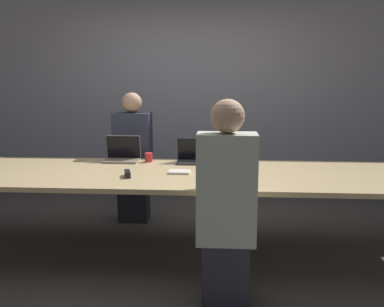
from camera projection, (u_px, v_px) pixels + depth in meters
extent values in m
plane|color=#4C4742|center=(174.00, 253.00, 3.87)|extent=(24.00, 24.00, 0.00)
cube|color=#9999A3|center=(190.00, 91.00, 5.61)|extent=(12.00, 0.06, 2.80)
cube|color=#D6B77F|center=(174.00, 174.00, 3.75)|extent=(4.66, 1.24, 0.04)
cube|color=#333338|center=(195.00, 162.00, 4.13)|extent=(0.35, 0.21, 0.02)
cube|color=#333338|center=(196.00, 149.00, 4.22)|extent=(0.36, 0.03, 0.21)
cube|color=black|center=(195.00, 149.00, 4.20)|extent=(0.35, 0.03, 0.21)
cylinder|color=#232328|center=(225.00, 159.00, 4.15)|extent=(0.08, 0.08, 0.08)
cube|color=silver|center=(230.00, 183.00, 3.31)|extent=(0.35, 0.24, 0.02)
cube|color=silver|center=(230.00, 169.00, 3.20)|extent=(0.36, 0.09, 0.23)
cube|color=#0F1933|center=(230.00, 170.00, 3.22)|extent=(0.35, 0.09, 0.23)
cube|color=#2D2D38|center=(225.00, 273.00, 2.97)|extent=(0.32, 0.24, 0.45)
cube|color=beige|center=(226.00, 189.00, 2.87)|extent=(0.40, 0.24, 0.75)
sphere|color=tan|center=(228.00, 116.00, 2.79)|extent=(0.23, 0.23, 0.23)
cube|color=gray|center=(122.00, 161.00, 4.21)|extent=(0.33, 0.23, 0.02)
cube|color=gray|center=(124.00, 147.00, 4.30)|extent=(0.34, 0.05, 0.23)
cube|color=black|center=(123.00, 147.00, 4.28)|extent=(0.33, 0.05, 0.23)
cube|color=#2D2D38|center=(134.00, 201.00, 4.75)|extent=(0.32, 0.24, 0.45)
cube|color=#33384C|center=(133.00, 147.00, 4.64)|extent=(0.40, 0.24, 0.75)
sphere|color=tan|center=(132.00, 103.00, 4.56)|extent=(0.22, 0.22, 0.22)
cylinder|color=red|center=(149.00, 157.00, 4.21)|extent=(0.08, 0.08, 0.09)
cube|color=black|center=(127.00, 174.00, 3.56)|extent=(0.08, 0.16, 0.05)
cube|color=silver|center=(179.00, 172.00, 3.70)|extent=(0.18, 0.15, 0.02)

